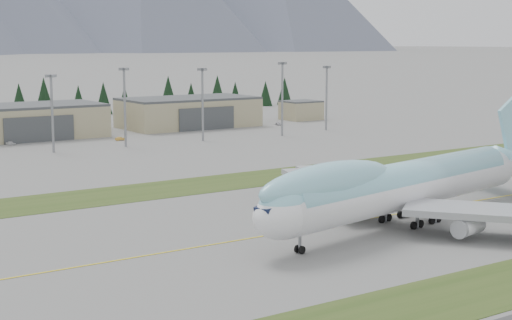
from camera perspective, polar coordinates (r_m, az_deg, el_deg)
ground at (r=141.13m, az=8.71°, el=-4.16°), size 7000.00×7000.00×0.00m
grass_strip_far at (r=176.21m, az=-1.21°, el=-1.51°), size 400.00×18.00×0.08m
taxiway_line_main at (r=141.13m, az=8.71°, el=-4.16°), size 400.00×0.40×0.02m
boeing_747_freighter at (r=135.37m, az=10.77°, el=-1.74°), size 80.87×68.31×21.21m
hangar_center at (r=264.29m, az=-16.39°, el=2.72°), size 48.00×26.60×10.80m
hangar_right at (r=287.83m, az=-4.92°, el=3.49°), size 48.00×26.60×10.80m
control_shed at (r=313.55m, az=3.29°, el=3.64°), size 14.00×12.00×7.60m
floodlight_masts at (r=236.02m, az=-7.84°, el=4.91°), size 175.56×9.37×24.30m
service_vehicle_a at (r=248.09m, az=-17.40°, el=1.06°), size 2.76×3.25×1.05m
service_vehicle_b at (r=251.15m, az=-9.83°, el=1.41°), size 3.44×1.24×1.13m
service_vehicle_c at (r=293.08m, az=1.64°, el=2.56°), size 2.73×4.18×1.12m
conifer_belt at (r=326.27m, az=-17.79°, el=4.03°), size 276.86×14.07×16.60m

